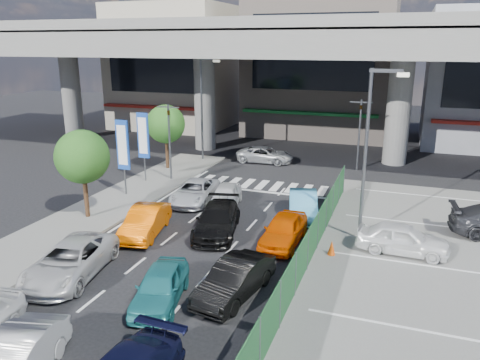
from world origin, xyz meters
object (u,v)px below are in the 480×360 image
at_px(sedan_white_mid_left, 70,261).
at_px(taxi_orange_left, 145,221).
at_px(traffic_cone, 332,248).
at_px(street_lamp_left, 204,100).
at_px(traffic_light_left, 169,123).
at_px(tree_far, 166,124).
at_px(signboard_near, 123,147).
at_px(signboard_far, 143,138).
at_px(sedan_black_mid, 217,220).
at_px(kei_truck_front_right, 303,205).
at_px(tree_near, 82,157).
at_px(street_lamp_right, 370,142).
at_px(taxi_teal_mid, 160,286).
at_px(sedan_white_front_mid, 225,196).
at_px(crossing_wagon_silver, 265,155).
at_px(traffic_light_right, 360,117).
at_px(taxi_orange_right, 284,230).
at_px(wagon_silver_front_left, 195,192).
at_px(hatch_black_mid_right, 235,279).

bearing_deg(sedan_white_mid_left, taxi_orange_left, 72.66).
height_order(sedan_white_mid_left, traffic_cone, sedan_white_mid_left).
bearing_deg(street_lamp_left, traffic_light_left, -88.80).
relative_size(tree_far, taxi_orange_left, 1.15).
relative_size(signboard_near, signboard_far, 1.00).
height_order(sedan_black_mid, kei_truck_front_right, same).
height_order(tree_near, kei_truck_front_right, tree_near).
relative_size(street_lamp_right, signboard_far, 1.70).
bearing_deg(signboard_near, kei_truck_front_right, 0.39).
distance_m(street_lamp_right, taxi_teal_mid, 11.16).
bearing_deg(street_lamp_right, taxi_teal_mid, -127.68).
relative_size(sedan_white_front_mid, crossing_wagon_silver, 0.86).
bearing_deg(kei_truck_front_right, traffic_light_right, 67.10).
height_order(traffic_light_right, taxi_orange_right, traffic_light_right).
relative_size(traffic_light_right, sedan_black_mid, 1.09).
xyz_separation_m(traffic_light_right, sedan_white_mid_left, (-9.02, -20.67, -3.25)).
distance_m(taxi_teal_mid, wagon_silver_front_left, 11.22).
distance_m(sedan_black_mid, crossing_wagon_silver, 14.63).
bearing_deg(taxi_orange_right, sedan_black_mid, 179.04).
distance_m(signboard_far, hatch_black_mid_right, 16.23).
relative_size(traffic_light_right, hatch_black_mid_right, 1.27).
distance_m(traffic_light_left, sedan_black_mid, 10.50).
height_order(tree_near, taxi_orange_right, tree_near).
relative_size(traffic_light_left, street_lamp_left, 0.65).
height_order(street_lamp_right, taxi_teal_mid, street_lamp_right).
distance_m(signboard_near, taxi_orange_left, 6.91).
bearing_deg(sedan_white_mid_left, street_lamp_right, 25.48).
relative_size(signboard_near, sedan_black_mid, 0.99).
xyz_separation_m(sedan_black_mid, traffic_cone, (5.72, -0.69, -0.30)).
height_order(tree_near, taxi_orange_left, tree_near).
bearing_deg(sedan_white_mid_left, signboard_far, 97.68).
distance_m(traffic_light_right, tree_far, 14.05).
xyz_separation_m(taxi_teal_mid, sedan_black_mid, (-0.52, 6.64, 0.04)).
bearing_deg(hatch_black_mid_right, taxi_orange_right, 94.14).
distance_m(sedan_black_mid, wagon_silver_front_left, 5.03).
relative_size(traffic_light_right, kei_truck_front_right, 1.24).
bearing_deg(signboard_far, sedan_white_front_mid, -22.03).
bearing_deg(signboard_far, taxi_orange_right, -30.56).
distance_m(traffic_light_left, taxi_orange_left, 10.02).
xyz_separation_m(kei_truck_front_right, crossing_wagon_silver, (-5.38, 10.87, -0.08)).
distance_m(hatch_black_mid_right, taxi_orange_right, 5.22).
relative_size(street_lamp_right, sedan_white_mid_left, 1.61).
bearing_deg(taxi_orange_left, crossing_wagon_silver, 73.40).
bearing_deg(kei_truck_front_right, traffic_light_left, 144.45).
xyz_separation_m(sedan_white_mid_left, sedan_black_mid, (3.84, 6.10, 0.00)).
distance_m(signboard_far, taxi_orange_right, 13.35).
xyz_separation_m(signboard_far, taxi_teal_mid, (8.43, -13.21, -2.41)).
relative_size(signboard_near, traffic_cone, 7.05).
xyz_separation_m(taxi_teal_mid, crossing_wagon_silver, (-2.40, 21.15, -0.04)).
bearing_deg(wagon_silver_front_left, street_lamp_left, 104.54).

